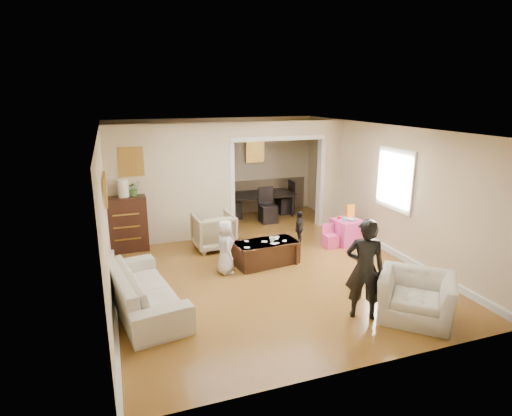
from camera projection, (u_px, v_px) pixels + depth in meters
name	position (u px, v px, depth m)	size (l,w,h in m)	color
floor	(259.00, 262.00, 8.21)	(7.00, 7.00, 0.00)	#A56F2A
partition_left	(172.00, 184.00, 9.07)	(2.75, 0.18, 2.60)	beige
partition_right	(329.00, 173.00, 10.29)	(0.55, 0.18, 2.60)	beige
partition_header	(278.00, 129.00, 9.56)	(2.22, 0.18, 0.35)	beige
window_pane	(395.00, 179.00, 8.31)	(0.03, 0.95, 1.10)	white
framed_art_partition	(131.00, 162.00, 8.57)	(0.45, 0.03, 0.55)	brown
framed_art_sofa_wall	(105.00, 189.00, 6.33)	(0.03, 0.55, 0.40)	brown
framed_art_alcove	(255.00, 151.00, 11.24)	(0.45, 0.03, 0.55)	brown
sofa	(144.00, 289.00, 6.37)	(2.19, 0.86, 0.64)	beige
armchair_back	(214.00, 231.00, 8.86)	(0.81, 0.83, 0.76)	tan
armchair_front	(416.00, 297.00, 6.09)	(1.03, 0.90, 0.67)	beige
dresser	(126.00, 224.00, 8.71)	(0.84, 0.47, 1.16)	#33170F
table_lamp	(123.00, 188.00, 8.51)	(0.22, 0.22, 0.36)	#FFF3CF
potted_plant	(134.00, 188.00, 8.58)	(0.29, 0.25, 0.32)	#466F31
coffee_table	(266.00, 253.00, 8.07)	(1.20, 0.60, 0.45)	#3A2212
coffee_cup	(272.00, 240.00, 7.99)	(0.10, 0.10, 0.10)	white
play_table	(347.00, 231.00, 9.17)	(0.57, 0.57, 0.54)	#E43C97
cereal_box	(350.00, 211.00, 9.19)	(0.20, 0.07, 0.30)	yellow
cyan_cup	(345.00, 219.00, 9.01)	(0.08, 0.08, 0.08)	#2AD3C6
toy_block	(340.00, 218.00, 9.16)	(0.08, 0.06, 0.05)	red
play_bowl	(352.00, 220.00, 9.00)	(0.22, 0.22, 0.05)	silver
dining_table	(260.00, 204.00, 11.25)	(1.79, 1.00, 0.63)	black
adult_person	(365.00, 269.00, 6.01)	(0.55, 0.36, 1.52)	black
child_kneel_a	(225.00, 247.00, 7.59)	(0.49, 0.32, 1.00)	silver
child_kneel_b	(227.00, 241.00, 8.07)	(0.43, 0.33, 0.88)	pink
child_toddler	(299.00, 228.00, 9.05)	(0.45, 0.19, 0.78)	black
craft_papers	(268.00, 242.00, 8.01)	(0.91, 0.47, 0.00)	white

